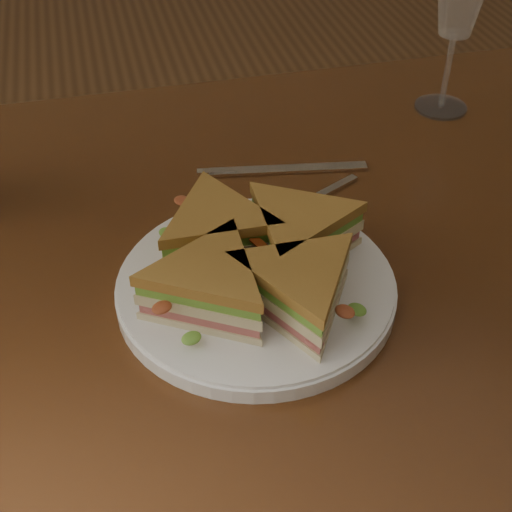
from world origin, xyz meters
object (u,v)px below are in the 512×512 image
Objects in this scene: plate at (256,288)px; knife at (277,170)px; sandwich_wedges at (256,260)px; spoon at (273,220)px; table at (257,308)px.

plate reaches higher than knife.
knife is at bearing 69.46° from plate.
sandwich_wedges is 1.76× the size of spoon.
spoon is at bearing 66.89° from sandwich_wedges.
spoon is at bearing 66.89° from plate.
plate is 0.04m from sandwich_wedges.
table is at bearing -155.90° from spoon.
table is at bearing 75.43° from sandwich_wedges.
knife is (0.08, 0.21, -0.04)m from sandwich_wedges.
table is 4.04× the size of sandwich_wedges.
plate reaches higher than table.
sandwich_wedges is 0.13m from spoon.
spoon is at bearing -98.29° from knife.
plate is 0.95× the size of sandwich_wedges.
plate is 0.23m from knife.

